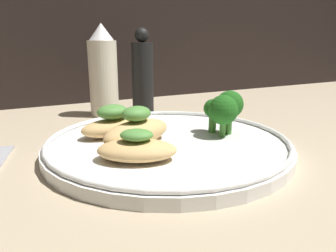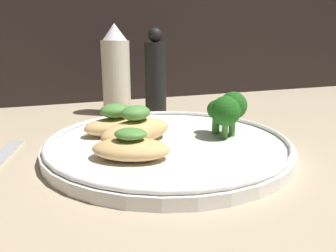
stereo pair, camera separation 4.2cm
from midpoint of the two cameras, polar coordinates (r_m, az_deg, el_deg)
ground_plane at (r=42.95cm, az=2.79°, el=-5.07°), size 180.00×180.00×1.00cm
plate at (r=42.46cm, az=2.82°, el=-3.18°), size 31.44×31.44×2.00cm
grilled_meat_front at (r=35.83cm, az=-3.16°, el=-3.79°), size 10.09×8.55×3.47cm
grilled_meat_middle at (r=40.91cm, az=-2.66°, el=-0.58°), size 11.01×8.01×4.85cm
grilled_meat_back at (r=44.80cm, az=-6.44°, el=0.54°), size 9.08×5.12×4.36cm
broccoli_bunch at (r=44.33cm, az=12.93°, el=2.78°), size 5.33×5.72×6.06cm
sauce_bottle at (r=62.85cm, az=-7.15°, el=9.32°), size 5.28×5.28×16.89cm
pepper_grinder at (r=65.18cm, az=-0.34°, el=9.01°), size 4.22×4.22×16.18cm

